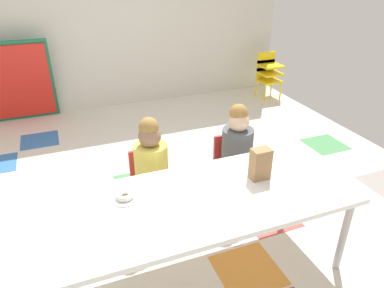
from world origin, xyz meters
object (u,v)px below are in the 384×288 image
object	(u,v)px
kid_chair_yellow_stack	(269,72)
folded_activity_table	(17,82)
paper_bag_brown	(260,164)
seated_child_middle_seat	(237,146)
craft_table	(200,204)
seated_child_near_camera	(151,162)
paper_plate_near_edge	(125,198)
donut_powdered_on_plate	(125,195)

from	to	relation	value
kid_chair_yellow_stack	folded_activity_table	bearing A→B (deg)	174.68
paper_bag_brown	seated_child_middle_seat	bearing A→B (deg)	77.03
craft_table	seated_child_near_camera	xyz separation A→B (m)	(-0.15, 0.63, -0.01)
folded_activity_table	paper_plate_near_edge	world-z (taller)	folded_activity_table
craft_table	kid_chair_yellow_stack	xyz separation A→B (m)	(2.37, 2.92, -0.17)
seated_child_near_camera	craft_table	bearing A→B (deg)	-76.76
craft_table	kid_chair_yellow_stack	world-z (taller)	kid_chair_yellow_stack
paper_plate_near_edge	donut_powdered_on_plate	distance (m)	0.02
kid_chair_yellow_stack	paper_plate_near_edge	size ratio (longest dim) A/B	3.78
seated_child_middle_seat	seated_child_near_camera	bearing A→B (deg)	180.00
seated_child_near_camera	seated_child_middle_seat	size ratio (longest dim) A/B	1.00
folded_activity_table	paper_plate_near_edge	bearing A→B (deg)	-76.03
paper_plate_near_edge	seated_child_middle_seat	bearing A→B (deg)	24.44
paper_bag_brown	paper_plate_near_edge	bearing A→B (deg)	174.05
craft_table	donut_powdered_on_plate	xyz separation A→B (m)	(-0.44, 0.16, 0.07)
folded_activity_table	paper_plate_near_edge	distance (m)	3.19
craft_table	paper_plate_near_edge	bearing A→B (deg)	160.08
folded_activity_table	seated_child_near_camera	bearing A→B (deg)	-67.95
seated_child_near_camera	kid_chair_yellow_stack	size ratio (longest dim) A/B	1.35
kid_chair_yellow_stack	donut_powdered_on_plate	world-z (taller)	kid_chair_yellow_stack
seated_child_middle_seat	paper_plate_near_edge	bearing A→B (deg)	-155.56
seated_child_near_camera	donut_powdered_on_plate	distance (m)	0.56
craft_table	paper_bag_brown	world-z (taller)	paper_bag_brown
kid_chair_yellow_stack	seated_child_middle_seat	bearing A→B (deg)	-127.79
donut_powdered_on_plate	seated_child_middle_seat	bearing A→B (deg)	24.44
kid_chair_yellow_stack	folded_activity_table	size ratio (longest dim) A/B	0.63
seated_child_near_camera	paper_bag_brown	xyz separation A→B (m)	(0.61, -0.56, 0.17)
seated_child_middle_seat	kid_chair_yellow_stack	bearing A→B (deg)	52.21
seated_child_middle_seat	donut_powdered_on_plate	bearing A→B (deg)	-155.56
kid_chair_yellow_stack	paper_plate_near_edge	world-z (taller)	kid_chair_yellow_stack
kid_chair_yellow_stack	paper_bag_brown	bearing A→B (deg)	-123.73
folded_activity_table	kid_chair_yellow_stack	bearing A→B (deg)	-5.32
folded_activity_table	craft_table	bearing A→B (deg)	-69.59
seated_child_near_camera	donut_powdered_on_plate	world-z (taller)	seated_child_near_camera
folded_activity_table	paper_plate_near_edge	size ratio (longest dim) A/B	6.04
paper_bag_brown	donut_powdered_on_plate	bearing A→B (deg)	174.05
craft_table	donut_powdered_on_plate	bearing A→B (deg)	160.08
seated_child_middle_seat	kid_chair_yellow_stack	xyz separation A→B (m)	(1.78, 2.29, -0.16)
seated_child_middle_seat	donut_powdered_on_plate	distance (m)	1.14
paper_bag_brown	paper_plate_near_edge	size ratio (longest dim) A/B	1.22
seated_child_near_camera	kid_chair_yellow_stack	distance (m)	3.41
seated_child_near_camera	paper_bag_brown	world-z (taller)	seated_child_near_camera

